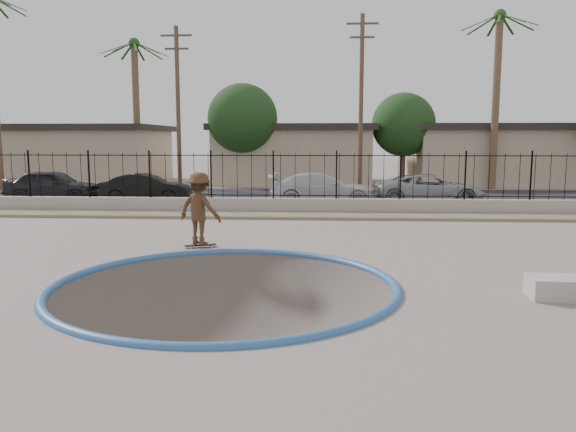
# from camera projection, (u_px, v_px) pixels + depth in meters

# --- Properties ---
(ground) EXTENTS (120.00, 120.00, 2.20)m
(ground) POSITION_uv_depth(u_px,v_px,m) (277.00, 233.00, 24.30)
(ground) COLOR #6F645C
(ground) RESTS_ON ground
(bowl_pit) EXTENTS (6.84, 6.84, 1.80)m
(bowl_pit) POSITION_uv_depth(u_px,v_px,m) (225.00, 286.00, 11.30)
(bowl_pit) COLOR #51473E
(bowl_pit) RESTS_ON ground
(coping_ring) EXTENTS (7.04, 7.04, 0.20)m
(coping_ring) POSITION_uv_depth(u_px,v_px,m) (225.00, 286.00, 11.30)
(coping_ring) COLOR #2E5D96
(coping_ring) RESTS_ON ground
(rock_strip) EXTENTS (42.00, 1.60, 0.11)m
(rock_strip) POSITION_uv_depth(u_px,v_px,m) (271.00, 215.00, 21.37)
(rock_strip) COLOR #958662
(rock_strip) RESTS_ON ground
(retaining_wall) EXTENTS (42.00, 0.45, 0.60)m
(retaining_wall) POSITION_uv_depth(u_px,v_px,m) (273.00, 206.00, 22.43)
(retaining_wall) COLOR #9F968C
(retaining_wall) RESTS_ON ground
(fence) EXTENTS (40.00, 0.04, 1.80)m
(fence) POSITION_uv_depth(u_px,v_px,m) (273.00, 176.00, 22.27)
(fence) COLOR black
(fence) RESTS_ON retaining_wall
(street) EXTENTS (90.00, 8.00, 0.04)m
(street) POSITION_uv_depth(u_px,v_px,m) (285.00, 196.00, 29.09)
(street) COLOR black
(street) RESTS_ON ground
(house_west) EXTENTS (11.60, 8.60, 3.90)m
(house_west) POSITION_uv_depth(u_px,v_px,m) (79.00, 153.00, 39.12)
(house_west) COLOR tan
(house_west) RESTS_ON ground
(house_center) EXTENTS (10.60, 8.60, 3.90)m
(house_center) POSITION_uv_depth(u_px,v_px,m) (294.00, 153.00, 38.22)
(house_center) COLOR tan
(house_center) RESTS_ON ground
(house_east) EXTENTS (12.60, 8.60, 3.90)m
(house_east) POSITION_uv_depth(u_px,v_px,m) (503.00, 154.00, 37.38)
(house_east) COLOR tan
(house_east) RESTS_ON ground
(palm_mid) EXTENTS (2.30, 2.30, 9.30)m
(palm_mid) POSITION_uv_depth(u_px,v_px,m) (135.00, 80.00, 35.71)
(palm_mid) COLOR brown
(palm_mid) RESTS_ON ground
(palm_right) EXTENTS (2.30, 2.30, 10.30)m
(palm_right) POSITION_uv_depth(u_px,v_px,m) (498.00, 62.00, 32.32)
(palm_right) COLOR brown
(palm_right) RESTS_ON ground
(utility_pole_left) EXTENTS (1.70, 0.24, 9.00)m
(utility_pole_left) POSITION_uv_depth(u_px,v_px,m) (178.00, 107.00, 30.80)
(utility_pole_left) COLOR #473323
(utility_pole_left) RESTS_ON ground
(utility_pole_mid) EXTENTS (1.70, 0.24, 9.50)m
(utility_pole_mid) POSITION_uv_depth(u_px,v_px,m) (361.00, 101.00, 30.16)
(utility_pole_mid) COLOR #473323
(utility_pole_mid) RESTS_ON ground
(street_tree_left) EXTENTS (4.32, 4.32, 6.36)m
(street_tree_left) POSITION_uv_depth(u_px,v_px,m) (243.00, 119.00, 34.64)
(street_tree_left) COLOR #473323
(street_tree_left) RESTS_ON ground
(street_tree_mid) EXTENTS (3.96, 3.96, 5.83)m
(street_tree_mid) POSITION_uv_depth(u_px,v_px,m) (404.00, 125.00, 35.08)
(street_tree_mid) COLOR #473323
(street_tree_mid) RESTS_ON ground
(skater) EXTENTS (1.44, 1.15, 1.95)m
(skater) POSITION_uv_depth(u_px,v_px,m) (200.00, 212.00, 15.20)
(skater) COLOR brown
(skater) RESTS_ON ground
(skateboard) EXTENTS (0.87, 0.49, 0.07)m
(skateboard) POSITION_uv_depth(u_px,v_px,m) (200.00, 245.00, 15.33)
(skateboard) COLOR black
(skateboard) RESTS_ON ground
(concrete_ledge) EXTENTS (1.63, 0.77, 0.40)m
(concrete_ledge) POSITION_uv_depth(u_px,v_px,m) (574.00, 288.00, 10.38)
(concrete_ledge) COLOR #AFA39B
(concrete_ledge) RESTS_ON ground
(car_a) EXTENTS (4.37, 1.78, 1.49)m
(car_a) POSITION_uv_depth(u_px,v_px,m) (53.00, 185.00, 26.50)
(car_a) COLOR black
(car_a) RESTS_ON street
(car_b) EXTENTS (4.14, 1.69, 1.33)m
(car_b) POSITION_uv_depth(u_px,v_px,m) (146.00, 188.00, 25.81)
(car_b) COLOR black
(car_b) RESTS_ON street
(car_c) EXTENTS (4.85, 2.00, 1.41)m
(car_c) POSITION_uv_depth(u_px,v_px,m) (323.00, 188.00, 25.32)
(car_c) COLOR silver
(car_c) RESTS_ON street
(car_d) EXTENTS (4.85, 2.26, 1.35)m
(car_d) POSITION_uv_depth(u_px,v_px,m) (430.00, 189.00, 25.35)
(car_d) COLOR gray
(car_d) RESTS_ON street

